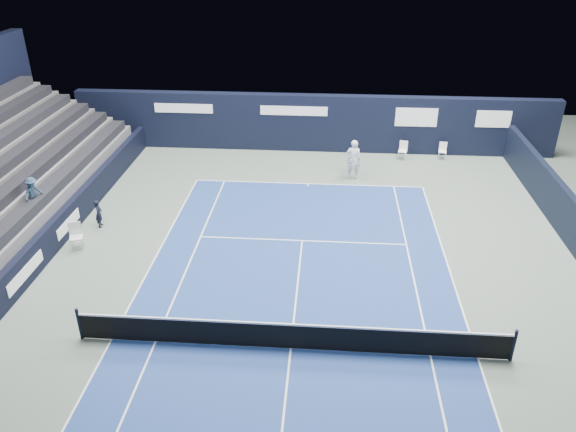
% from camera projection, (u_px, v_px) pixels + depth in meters
% --- Properties ---
extents(ground, '(48.00, 48.00, 0.00)m').
position_uv_depth(ground, '(295.00, 308.00, 18.50)').
color(ground, '#536359').
rests_on(ground, ground).
extents(court_surface, '(10.97, 23.77, 0.01)m').
position_uv_depth(court_surface, '(291.00, 349.00, 16.73)').
color(court_surface, navy).
rests_on(court_surface, ground).
extents(folding_chair_back_a, '(0.52, 0.51, 0.98)m').
position_uv_depth(folding_chair_back_a, '(403.00, 149.00, 29.83)').
color(folding_chair_back_a, white).
rests_on(folding_chair_back_a, ground).
extents(folding_chair_back_b, '(0.46, 0.44, 0.91)m').
position_uv_depth(folding_chair_back_b, '(443.00, 149.00, 29.87)').
color(folding_chair_back_b, white).
rests_on(folding_chair_back_b, ground).
extents(line_judge_chair, '(0.60, 0.59, 1.08)m').
position_uv_depth(line_judge_chair, '(76.00, 234.00, 21.63)').
color(line_judge_chair, silver).
rests_on(line_judge_chair, ground).
extents(line_judge, '(0.37, 0.49, 1.21)m').
position_uv_depth(line_judge, '(99.00, 213.00, 23.16)').
color(line_judge, black).
rests_on(line_judge, ground).
extents(court_markings, '(11.03, 23.83, 0.00)m').
position_uv_depth(court_markings, '(291.00, 349.00, 16.73)').
color(court_markings, white).
rests_on(court_markings, court_surface).
extents(tennis_net, '(12.90, 0.10, 1.10)m').
position_uv_depth(tennis_net, '(291.00, 335.00, 16.50)').
color(tennis_net, black).
rests_on(tennis_net, ground).
extents(back_sponsor_wall, '(26.00, 0.63, 3.10)m').
position_uv_depth(back_sponsor_wall, '(313.00, 123.00, 30.56)').
color(back_sponsor_wall, black).
rests_on(back_sponsor_wall, ground).
extents(side_barrier_left, '(0.33, 22.00, 1.20)m').
position_uv_depth(side_barrier_left, '(64.00, 224.00, 22.36)').
color(side_barrier_left, black).
rests_on(side_barrier_left, ground).
extents(tennis_player, '(0.76, 0.88, 1.99)m').
position_uv_depth(tennis_player, '(353.00, 159.00, 27.38)').
color(tennis_player, silver).
rests_on(tennis_player, ground).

